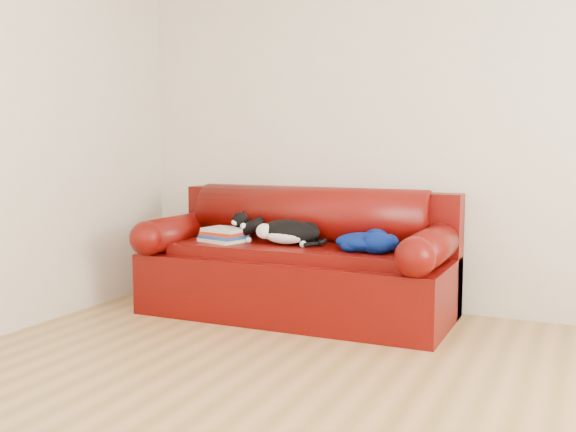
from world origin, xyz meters
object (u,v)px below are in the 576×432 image
sofa_base (297,281)px  book_stack (224,235)px  cat (287,233)px  blanket (366,241)px

sofa_base → book_stack: size_ratio=5.88×
cat → blanket: size_ratio=1.35×
book_stack → cat: (0.46, 0.06, 0.03)m
sofa_base → cat: size_ratio=3.45×
blanket → cat: bearing=178.4°
cat → blanket: 0.56m
sofa_base → book_stack: bearing=-166.5°
book_stack → cat: size_ratio=0.59×
book_stack → cat: bearing=7.5°
blanket → sofa_base: bearing=171.7°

